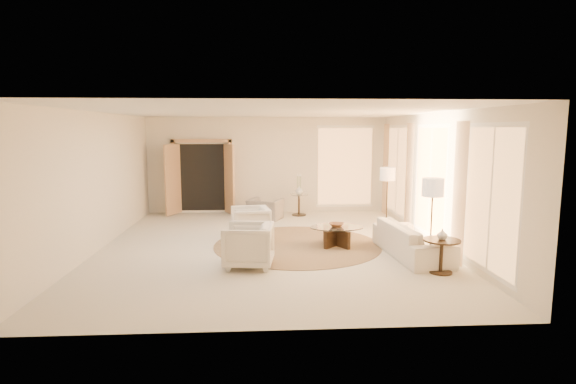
{
  "coord_description": "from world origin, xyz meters",
  "views": [
    {
      "loc": [
        -0.15,
        -9.23,
        2.46
      ],
      "look_at": [
        0.4,
        0.4,
        1.1
      ],
      "focal_mm": 28.0,
      "sensor_mm": 36.0,
      "label": 1
    }
  ],
  "objects": [
    {
      "name": "side_vase",
      "position": [
        0.89,
        3.4,
        0.72
      ],
      "size": [
        0.24,
        0.24,
        0.22
      ],
      "primitive_type": "imported",
      "rotation": [
        0.0,
        0.0,
        0.15
      ],
      "color": "white",
      "rests_on": "side_table"
    },
    {
      "name": "armchair_right",
      "position": [
        -0.41,
        -1.38,
        0.43
      ],
      "size": [
        0.87,
        0.92,
        0.86
      ],
      "primitive_type": "imported",
      "rotation": [
        0.0,
        0.0,
        -1.68
      ],
      "color": "silver",
      "rests_on": "room"
    },
    {
      "name": "end_vase",
      "position": [
        2.9,
        -1.93,
        0.68
      ],
      "size": [
        0.2,
        0.2,
        0.18
      ],
      "primitive_type": "imported",
      "rotation": [
        0.0,
        0.0,
        -0.17
      ],
      "color": "white",
      "rests_on": "end_table"
    },
    {
      "name": "bowl",
      "position": [
        1.4,
        -0.03,
        0.45
      ],
      "size": [
        0.39,
        0.39,
        0.08
      ],
      "primitive_type": "imported",
      "rotation": [
        0.0,
        0.0,
        -0.3
      ],
      "color": "brown",
      "rests_on": "coffee_table"
    },
    {
      "name": "end_table",
      "position": [
        2.9,
        -1.93,
        0.4
      ],
      "size": [
        0.62,
        0.62,
        0.59
      ],
      "rotation": [
        0.0,
        0.0,
        -0.26
      ],
      "color": "black",
      "rests_on": "room"
    },
    {
      "name": "curtains_right",
      "position": [
        3.4,
        1.0,
        1.3
      ],
      "size": [
        0.06,
        5.2,
        2.6
      ],
      "primitive_type": null,
      "color": "#D7B38B",
      "rests_on": "room"
    },
    {
      "name": "window_back_corner",
      "position": [
        2.3,
        3.95,
        1.35
      ],
      "size": [
        1.7,
        0.1,
        2.4
      ],
      "primitive_type": null,
      "color": "#FFB566",
      "rests_on": "room"
    },
    {
      "name": "french_doors",
      "position": [
        -1.9,
        3.82,
        1.07
      ],
      "size": [
        1.95,
        0.66,
        2.16
      ],
      "color": "tan",
      "rests_on": "room"
    },
    {
      "name": "armchair_left",
      "position": [
        -0.43,
        0.58,
        0.41
      ],
      "size": [
        0.87,
        0.91,
        0.82
      ],
      "primitive_type": "imported",
      "rotation": [
        0.0,
        0.0,
        -1.41
      ],
      "color": "silver",
      "rests_on": "room"
    },
    {
      "name": "sofa",
      "position": [
        2.74,
        -0.85,
        0.31
      ],
      "size": [
        1.04,
        2.22,
        0.63
      ],
      "primitive_type": "imported",
      "rotation": [
        0.0,
        0.0,
        1.66
      ],
      "color": "silver",
      "rests_on": "room"
    },
    {
      "name": "floor_lamp_near",
      "position": [
        2.9,
        1.5,
        1.3
      ],
      "size": [
        0.37,
        0.37,
        1.53
      ],
      "rotation": [
        0.0,
        0.0,
        -0.07
      ],
      "color": "#30271C",
      "rests_on": "room"
    },
    {
      "name": "room",
      "position": [
        0.0,
        0.0,
        1.4
      ],
      "size": [
        7.04,
        8.04,
        2.83
      ],
      "color": "beige",
      "rests_on": "ground"
    },
    {
      "name": "area_rug",
      "position": [
        0.58,
        0.08,
        0.01
      ],
      "size": [
        4.61,
        4.61,
        0.01
      ],
      "primitive_type": "cylinder",
      "rotation": [
        0.0,
        0.0,
        -0.37
      ],
      "color": "#463320",
      "rests_on": "room"
    },
    {
      "name": "floor_lamp_far",
      "position": [
        2.9,
        -1.42,
        1.35
      ],
      "size": [
        0.38,
        0.38,
        1.58
      ],
      "rotation": [
        0.0,
        0.0,
        -0.41
      ],
      "color": "#30271C",
      "rests_on": "room"
    },
    {
      "name": "coffee_table",
      "position": [
        1.4,
        -0.03,
        0.26
      ],
      "size": [
        1.26,
        1.26,
        0.41
      ],
      "rotation": [
        0.0,
        0.0,
        -0.12
      ],
      "color": "black",
      "rests_on": "room"
    },
    {
      "name": "side_table",
      "position": [
        0.89,
        3.4,
        0.37
      ],
      "size": [
        0.53,
        0.53,
        0.62
      ],
      "rotation": [
        0.0,
        0.0,
        0.29
      ],
      "color": "#30271C",
      "rests_on": "room"
    },
    {
      "name": "windows_right",
      "position": [
        3.45,
        0.1,
        1.35
      ],
      "size": [
        0.1,
        6.4,
        2.4
      ],
      "primitive_type": null,
      "color": "#FFB566",
      "rests_on": "room"
    },
    {
      "name": "accent_chair",
      "position": [
        -0.08,
        2.89,
        0.38
      ],
      "size": [
        1.01,
        0.85,
        0.75
      ],
      "primitive_type": "imported",
      "rotation": [
        0.0,
        0.0,
        2.75
      ],
      "color": "gray",
      "rests_on": "room"
    }
  ]
}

